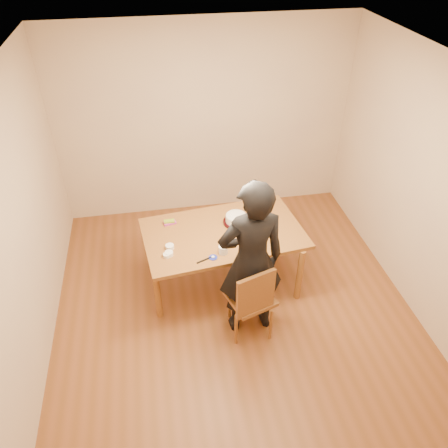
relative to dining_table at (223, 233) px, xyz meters
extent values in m
cube|color=brown|center=(0.04, -0.59, -0.73)|extent=(4.00, 4.50, 0.00)
cube|color=silver|center=(0.04, -0.59, 1.97)|extent=(4.00, 4.50, 0.00)
cube|color=#CBB28D|center=(0.04, 1.66, 0.62)|extent=(4.00, 0.00, 2.70)
cube|color=#CBB28D|center=(-1.96, -0.59, 0.62)|extent=(0.00, 4.50, 2.70)
cube|color=#CBB28D|center=(2.04, -0.59, 0.62)|extent=(0.00, 4.50, 2.70)
cube|color=brown|center=(0.00, 0.00, 0.00)|extent=(1.90, 1.26, 0.04)
cube|color=brown|center=(0.15, -0.77, -0.28)|extent=(0.54, 0.54, 0.04)
cylinder|color=red|center=(0.18, 0.15, 0.03)|extent=(0.30, 0.30, 0.02)
cylinder|color=white|center=(0.18, 0.15, 0.08)|extent=(0.24, 0.24, 0.08)
ellipsoid|color=white|center=(0.18, 0.15, 0.13)|extent=(0.24, 0.24, 0.03)
cylinder|color=white|center=(-0.06, -0.36, 0.07)|extent=(0.10, 0.10, 0.09)
cylinder|color=#1824A0|center=(-0.18, -0.42, 0.03)|extent=(0.09, 0.09, 0.01)
ellipsoid|color=white|center=(-0.18, -0.42, 0.04)|extent=(0.04, 0.04, 0.02)
cylinder|color=white|center=(-0.66, -0.32, 0.04)|extent=(0.08, 0.08, 0.04)
cylinder|color=white|center=(-0.62, -0.19, 0.04)|extent=(0.09, 0.09, 0.04)
cylinder|color=white|center=(-0.64, -0.29, 0.04)|extent=(0.09, 0.09, 0.04)
cube|color=#E63675|center=(-0.58, 0.26, 0.03)|extent=(0.15, 0.10, 0.02)
cube|color=green|center=(-0.59, 0.27, 0.05)|extent=(0.12, 0.06, 0.02)
cube|color=black|center=(-0.28, -0.45, 0.03)|extent=(0.17, 0.08, 0.01)
imported|color=black|center=(0.15, -0.73, 0.19)|extent=(0.70, 0.48, 1.85)
camera|label=1|loc=(-0.68, -3.84, 3.06)|focal=35.00mm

